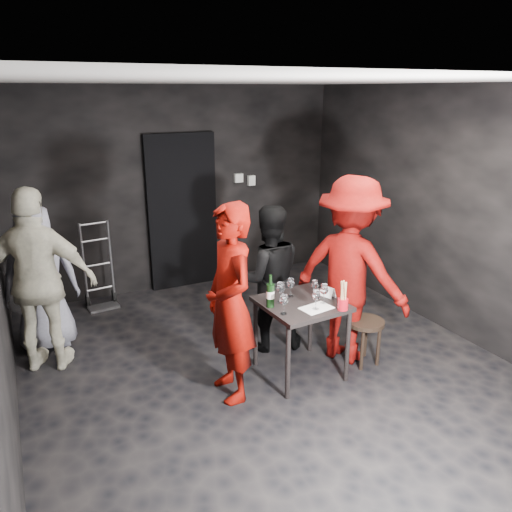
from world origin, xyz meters
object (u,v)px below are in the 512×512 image
hand_truck (101,291)px  wine_bottle (270,295)px  woman_black (268,276)px  bystander_grey (40,277)px  server_red (230,286)px  stool (365,329)px  man_maroon (352,248)px  tasting_table (301,312)px  breadstick_cup (343,296)px  bystander_cream (37,263)px

hand_truck → wine_bottle: (1.13, -2.44, 0.66)m
woman_black → bystander_grey: bearing=-11.6°
server_red → woman_black: bearing=133.8°
stool → man_maroon: (-0.07, 0.20, 0.79)m
tasting_table → server_red: 0.83m
wine_bottle → breadstick_cup: bearing=-32.2°
hand_truck → bystander_grey: bystander_grey is taller
man_maroon → tasting_table: bearing=69.3°
hand_truck → bystander_cream: bearing=-124.7°
wine_bottle → man_maroon: bearing=2.1°
woman_black → stool: bearing=146.7°
tasting_table → wine_bottle: bearing=173.1°
stool → server_red: 1.56m
server_red → woman_black: server_red is taller
wine_bottle → breadstick_cup: size_ratio=1.05×
hand_truck → tasting_table: size_ratio=1.47×
hand_truck → tasting_table: hand_truck is taller
server_red → bystander_grey: bearing=-138.7°
stool → man_maroon: 0.82m
bystander_grey → hand_truck: bearing=-129.9°
bystander_grey → woman_black: bearing=154.6°
bystander_cream → breadstick_cup: (2.40, -1.52, -0.21)m
server_red → bystander_cream: (-1.43, 1.23, 0.05)m
bystander_cream → wine_bottle: size_ratio=7.12×
server_red → wine_bottle: server_red is taller
stool → bystander_cream: (-2.83, 1.34, 0.71)m
server_red → breadstick_cup: bearing=74.9°
stool → bystander_grey: 3.36m
tasting_table → man_maroon: bearing=6.8°
woman_black → wine_bottle: bearing=78.3°
server_red → breadstick_cup: size_ratio=7.12×
tasting_table → server_red: server_red is taller
bystander_cream → bystander_grey: bystander_cream is taller
stool → wine_bottle: 1.11m
woman_black → wine_bottle: size_ratio=5.20×
man_maroon → bystander_cream: bearing=40.1°
tasting_table → breadstick_cup: 0.46m
stool → breadstick_cup: bearing=-157.1°
hand_truck → bystander_grey: size_ratio=0.69×
stool → woman_black: (-0.69, 0.76, 0.42)m
server_red → stool: bearing=87.0°
woman_black → man_maroon: (0.62, -0.56, 0.37)m
woman_black → bystander_cream: size_ratio=0.73×
tasting_table → woman_black: size_ratio=0.47×
server_red → bystander_grey: server_red is taller
man_maroon → wine_bottle: (-0.91, -0.03, -0.30)m
breadstick_cup → wine_bottle: bearing=147.8°
man_maroon → server_red: bearing=66.4°
stool → bystander_cream: 3.21m
bystander_grey → tasting_table: bearing=142.7°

